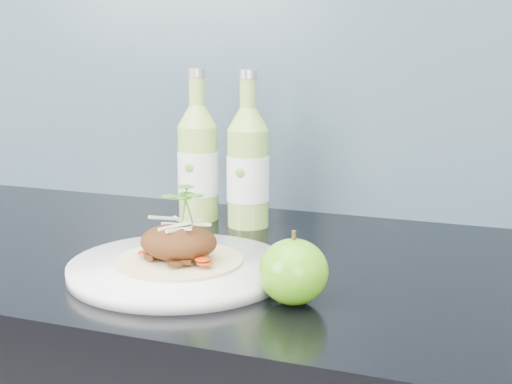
# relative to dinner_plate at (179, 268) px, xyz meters

# --- Properties ---
(subway_backsplash) EXTENTS (4.00, 0.02, 0.70)m
(subway_backsplash) POSITION_rel_dinner_plate_xyz_m (0.00, 0.40, 0.34)
(subway_backsplash) COLOR #6F97AF
(subway_backsplash) RESTS_ON kitchen_counter
(dinner_plate) EXTENTS (0.33, 0.33, 0.02)m
(dinner_plate) POSITION_rel_dinner_plate_xyz_m (0.00, 0.00, 0.00)
(dinner_plate) COLOR white
(dinner_plate) RESTS_ON kitchen_counter
(pork_taco) EXTENTS (0.16, 0.16, 0.10)m
(pork_taco) POSITION_rel_dinner_plate_xyz_m (0.00, 0.00, 0.04)
(pork_taco) COLOR tan
(pork_taco) RESTS_ON dinner_plate
(green_apple) EXTENTS (0.10, 0.10, 0.08)m
(green_apple) POSITION_rel_dinner_plate_xyz_m (0.16, -0.05, 0.03)
(green_apple) COLOR #348A0F
(green_apple) RESTS_ON kitchen_counter
(cider_bottle_left) EXTENTS (0.08, 0.08, 0.25)m
(cider_bottle_left) POSITION_rel_dinner_plate_xyz_m (-0.10, 0.27, 0.09)
(cider_bottle_left) COLOR #9EC451
(cider_bottle_left) RESTS_ON kitchen_counter
(cider_bottle_right) EXTENTS (0.08, 0.08, 0.25)m
(cider_bottle_right) POSITION_rel_dinner_plate_xyz_m (-0.01, 0.26, 0.09)
(cider_bottle_right) COLOR #90C050
(cider_bottle_right) RESTS_ON kitchen_counter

